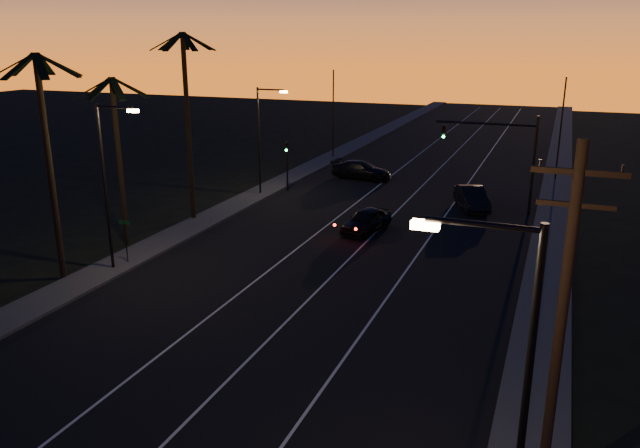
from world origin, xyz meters
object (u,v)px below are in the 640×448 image
at_px(cross_car, 361,170).
at_px(lead_car, 366,220).
at_px(right_car, 472,198).
at_px(signal_mast, 500,146).
at_px(utility_pole, 561,322).

bearing_deg(cross_car, lead_car, -71.27).
distance_m(right_car, cross_car, 12.56).
distance_m(signal_mast, cross_car, 14.51).
distance_m(signal_mast, right_car, 4.31).
relative_size(utility_pole, right_car, 1.91).
height_order(signal_mast, lead_car, signal_mast).
xyz_separation_m(signal_mast, lead_car, (-7.28, -8.37, -4.01)).
relative_size(right_car, cross_car, 0.94).
relative_size(utility_pole, signal_mast, 1.41).
bearing_deg(right_car, cross_car, 147.85).
bearing_deg(signal_mast, utility_pole, -81.53).
bearing_deg(lead_car, right_car, 55.84).
relative_size(utility_pole, cross_car, 1.78).
distance_m(utility_pole, right_car, 30.80).
relative_size(lead_car, cross_car, 0.93).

